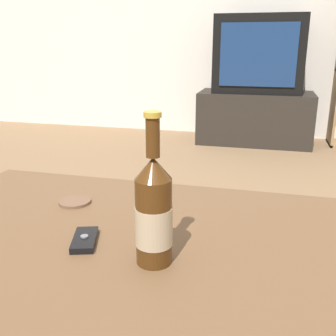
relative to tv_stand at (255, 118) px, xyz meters
The scene contains 6 objects.
coffee_table 2.72m from the tv_stand, 93.85° to the right, with size 1.13×0.71×0.42m.
tv_stand is the anchor object (origin of this frame).
television 0.53m from the tv_stand, 90.00° to the right, with size 0.72×0.40×0.62m.
beer_bottle 2.82m from the tv_stand, 91.77° to the right, with size 0.07×0.07×0.30m.
cell_phone 2.79m from the tv_stand, 95.27° to the right, with size 0.08×0.11×0.02m.
coaster 2.61m from the tv_stand, 98.44° to the right, with size 0.09×0.09×0.01m.
Camera 1 is at (0.29, -0.76, 0.83)m, focal length 42.00 mm.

